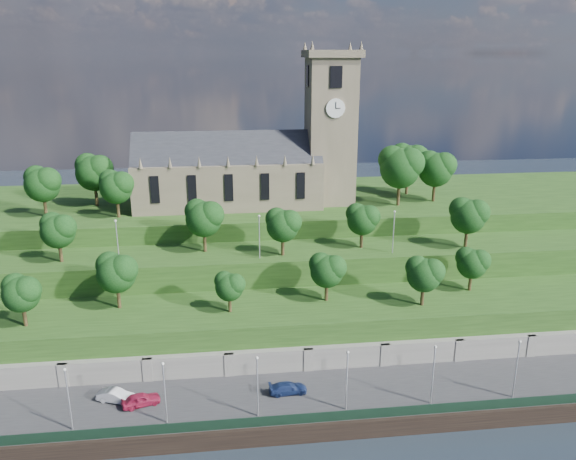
{
  "coord_description": "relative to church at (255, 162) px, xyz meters",
  "views": [
    {
      "loc": [
        -5.02,
        -51.02,
        40.65
      ],
      "look_at": [
        4.66,
        30.0,
        14.92
      ],
      "focal_mm": 35.0,
      "sensor_mm": 36.0,
      "label": 1
    }
  ],
  "objects": [
    {
      "name": "retaining_wall",
      "position": [
        -0.79,
        -34.01,
        -20.02
      ],
      "size": [
        160.0,
        2.1,
        5.0
      ],
      "color": "slate",
      "rests_on": "ground"
    },
    {
      "name": "fence",
      "position": [
        -0.79,
        -45.38,
        -19.92
      ],
      "size": [
        160.0,
        0.1,
        1.2
      ],
      "primitive_type": "cube",
      "color": "black",
      "rests_on": "promenade"
    },
    {
      "name": "hilltop",
      "position": [
        -0.79,
        4.02,
        -15.02
      ],
      "size": [
        160.0,
        32.0,
        15.0
      ],
      "primitive_type": "cube",
      "color": "#214316",
      "rests_on": "ground"
    },
    {
      "name": "trees_hilltop",
      "position": [
        5.62,
        -1.32,
        -1.16
      ],
      "size": [
        73.5,
        15.85,
        10.48
      ],
      "color": "#322613",
      "rests_on": "hilltop"
    },
    {
      "name": "embankment_upper",
      "position": [
        -0.79,
        -16.98,
        -16.52
      ],
      "size": [
        160.0,
        10.0,
        12.0
      ],
      "primitive_type": "cube",
      "color": "#214316",
      "rests_on": "ground"
    },
    {
      "name": "car_right",
      "position": [
        1.05,
        -39.48,
        -19.86
      ],
      "size": [
        4.64,
        2.1,
        1.32
      ],
      "primitive_type": "imported",
      "rotation": [
        0.0,
        0.0,
        1.63
      ],
      "color": "navy",
      "rests_on": "promenade"
    },
    {
      "name": "lamp_posts_promenade",
      "position": [
        -2.79,
        -43.48,
        -16.18
      ],
      "size": [
        60.36,
        0.36,
        7.48
      ],
      "color": "#B2B2B7",
      "rests_on": "promenade"
    },
    {
      "name": "trees_lower",
      "position": [
        -1.74,
        -27.81,
        -9.84
      ],
      "size": [
        64.93,
        8.9,
        7.75
      ],
      "color": "#322613",
      "rests_on": "embankment_lower"
    },
    {
      "name": "promenade",
      "position": [
        -0.79,
        -39.98,
        -21.52
      ],
      "size": [
        160.0,
        12.0,
        2.0
      ],
      "primitive_type": "cube",
      "color": "#2D2D30",
      "rests_on": "ground"
    },
    {
      "name": "church",
      "position": [
        0.0,
        0.0,
        0.0
      ],
      "size": [
        38.6,
        12.35,
        27.6
      ],
      "color": "brown",
      "rests_on": "hilltop"
    },
    {
      "name": "car_middle",
      "position": [
        -18.97,
        -38.8,
        -19.79
      ],
      "size": [
        4.68,
        2.95,
        1.46
      ],
      "primitive_type": "imported",
      "rotation": [
        0.0,
        0.0,
        1.23
      ],
      "color": "#B6B6BB",
      "rests_on": "promenade"
    },
    {
      "name": "quay_wall",
      "position": [
        -0.79,
        -46.03,
        -21.42
      ],
      "size": [
        160.0,
        0.5,
        2.2
      ],
      "primitive_type": "cube",
      "color": "black",
      "rests_on": "ground"
    },
    {
      "name": "embankment_lower",
      "position": [
        -0.79,
        -27.98,
        -18.52
      ],
      "size": [
        160.0,
        12.0,
        8.0
      ],
      "primitive_type": "cube",
      "color": "#214316",
      "rests_on": "ground"
    },
    {
      "name": "trees_upper",
      "position": [
        2.73,
        -17.73,
        -5.4
      ],
      "size": [
        65.94,
        8.34,
        8.06
      ],
      "color": "#322613",
      "rests_on": "embankment_upper"
    },
    {
      "name": "lamp_posts_upper",
      "position": [
        -0.79,
        -19.98,
        -6.63
      ],
      "size": [
        40.36,
        0.36,
        6.62
      ],
      "color": "#B2B2B7",
      "rests_on": "embankment_upper"
    },
    {
      "name": "ground",
      "position": [
        -0.79,
        -45.98,
        -22.52
      ],
      "size": [
        320.0,
        320.0,
        0.0
      ],
      "primitive_type": "plane",
      "color": "black",
      "rests_on": "ground"
    },
    {
      "name": "car_left",
      "position": [
        -16.0,
        -39.9,
        -19.78
      ],
      "size": [
        4.68,
        2.94,
        1.49
      ],
      "primitive_type": "imported",
      "rotation": [
        0.0,
        0.0,
        1.86
      ],
      "color": "#9E1A3A",
      "rests_on": "promenade"
    }
  ]
}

